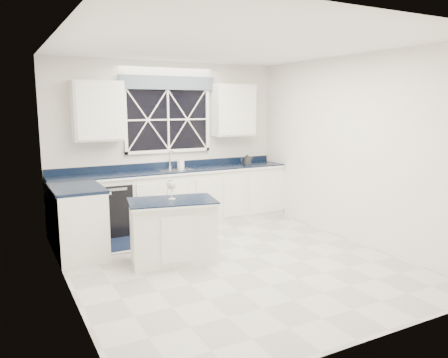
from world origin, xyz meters
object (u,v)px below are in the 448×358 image
dishwasher (109,208)px  island (173,231)px  wine_glass (172,185)px  soap_bottle (181,162)px  faucet (170,159)px  kettle (247,159)px

dishwasher → island: (0.42, -1.60, -0.00)m
wine_glass → soap_bottle: (0.85, 1.75, 0.05)m
dishwasher → faucet: bearing=10.0°
dishwasher → faucet: 1.31m
faucet → kettle: faucet is taller
faucet → wine_glass: 1.87m
island → dishwasher: bearing=116.3°
kettle → faucet: bearing=179.8°
wine_glass → soap_bottle: soap_bottle is taller
faucet → island: size_ratio=0.25×
faucet → kettle: (1.42, -0.15, -0.08)m
faucet → soap_bottle: faucet is taller
dishwasher → kettle: (2.52, 0.05, 0.61)m
island → wine_glass: wine_glass is taller
faucet → soap_bottle: 0.20m
faucet → kettle: 1.43m
faucet → soap_bottle: size_ratio=1.53×
dishwasher → island: 1.66m
kettle → soap_bottle: bearing=178.5°
faucet → island: bearing=-110.6°
island → kettle: (2.10, 1.65, 0.61)m
kettle → island: bearing=-136.2°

